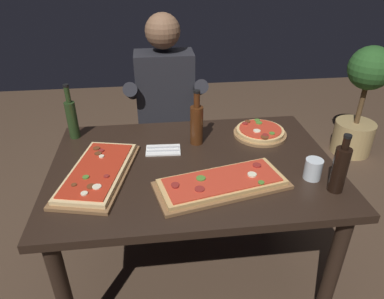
# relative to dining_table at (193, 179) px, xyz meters

# --- Properties ---
(ground_plane) EXTENTS (6.40, 6.40, 0.00)m
(ground_plane) POSITION_rel_dining_table_xyz_m (0.00, 0.00, -0.64)
(ground_plane) COLOR #4C3828
(dining_table) EXTENTS (1.40, 0.96, 0.74)m
(dining_table) POSITION_rel_dining_table_xyz_m (0.00, 0.00, 0.00)
(dining_table) COLOR black
(dining_table) RESTS_ON ground_plane
(pizza_rectangular_front) EXTENTS (0.63, 0.37, 0.05)m
(pizza_rectangular_front) POSITION_rel_dining_table_xyz_m (0.10, -0.21, 0.11)
(pizza_rectangular_front) COLOR brown
(pizza_rectangular_front) RESTS_ON dining_table
(pizza_rectangular_left) EXTENTS (0.38, 0.59, 0.05)m
(pizza_rectangular_left) POSITION_rel_dining_table_xyz_m (-0.46, -0.06, 0.12)
(pizza_rectangular_left) COLOR brown
(pizza_rectangular_left) RESTS_ON dining_table
(pizza_round_far) EXTENTS (0.30, 0.30, 0.05)m
(pizza_round_far) POSITION_rel_dining_table_xyz_m (0.41, 0.25, 0.12)
(pizza_round_far) COLOR olive
(pizza_round_far) RESTS_ON dining_table
(wine_bottle_dark) EXTENTS (0.07, 0.07, 0.28)m
(wine_bottle_dark) POSITION_rel_dining_table_xyz_m (0.60, -0.29, 0.21)
(wine_bottle_dark) COLOR black
(wine_bottle_dark) RESTS_ON dining_table
(oil_bottle_amber) EXTENTS (0.06, 0.06, 0.31)m
(oil_bottle_amber) POSITION_rel_dining_table_xyz_m (-0.63, 0.35, 0.22)
(oil_bottle_amber) COLOR #233819
(oil_bottle_amber) RESTS_ON dining_table
(vinegar_bottle_green) EXTENTS (0.07, 0.07, 0.30)m
(vinegar_bottle_green) POSITION_rel_dining_table_xyz_m (0.04, 0.21, 0.21)
(vinegar_bottle_green) COLOR #47230F
(vinegar_bottle_green) RESTS_ON dining_table
(tumbler_near_camera) EXTENTS (0.08, 0.08, 0.10)m
(tumbler_near_camera) POSITION_rel_dining_table_xyz_m (0.53, -0.19, 0.14)
(tumbler_near_camera) COLOR silver
(tumbler_near_camera) RESTS_ON dining_table
(napkin_cutlery_set) EXTENTS (0.19, 0.12, 0.01)m
(napkin_cutlery_set) POSITION_rel_dining_table_xyz_m (-0.14, 0.14, 0.10)
(napkin_cutlery_set) COLOR white
(napkin_cutlery_set) RESTS_ON dining_table
(diner_chair) EXTENTS (0.44, 0.44, 0.87)m
(diner_chair) POSITION_rel_dining_table_xyz_m (-0.09, 0.86, -0.16)
(diner_chair) COLOR black
(diner_chair) RESTS_ON ground_plane
(seated_diner) EXTENTS (0.53, 0.41, 1.33)m
(seated_diner) POSITION_rel_dining_table_xyz_m (-0.09, 0.74, 0.10)
(seated_diner) COLOR #23232D
(seated_diner) RESTS_ON ground_plane
(potted_plant_corner) EXTENTS (0.36, 0.36, 0.98)m
(potted_plant_corner) POSITION_rel_dining_table_xyz_m (1.62, 1.19, -0.13)
(potted_plant_corner) COLOR tan
(potted_plant_corner) RESTS_ON ground_plane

